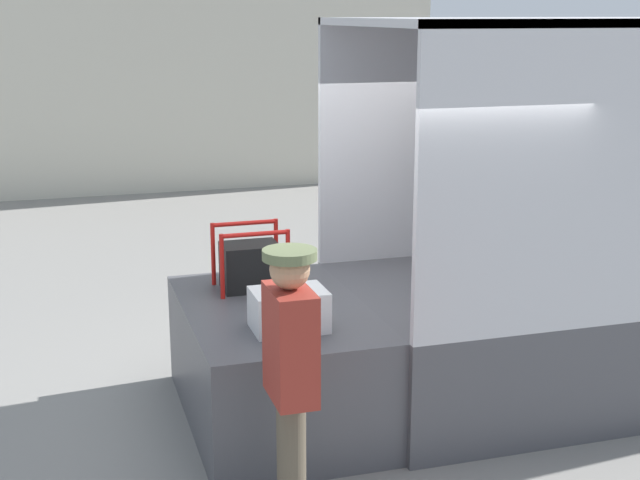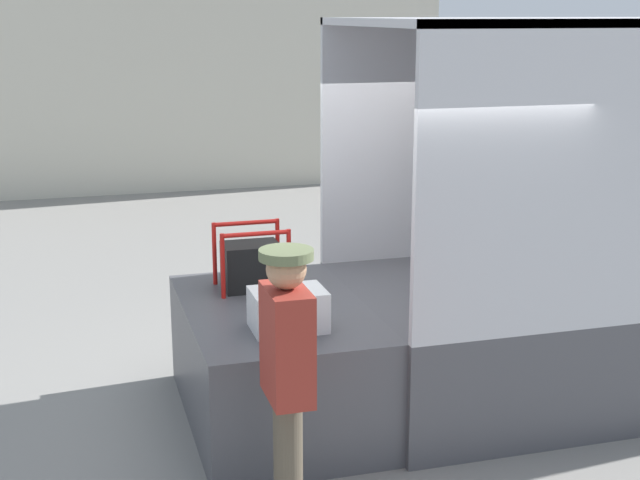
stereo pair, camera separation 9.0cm
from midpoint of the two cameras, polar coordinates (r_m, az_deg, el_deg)
ground_plane at (r=7.31m, az=2.81°, el=-10.60°), size 160.00×160.00×0.00m
tailgate_deck at (r=6.96m, az=-2.48°, el=-7.84°), size 1.36×2.09×0.91m
microwave at (r=6.27m, az=-1.64°, el=-4.49°), size 0.52×0.38×0.29m
portable_generator at (r=7.19m, az=-3.94°, el=-1.58°), size 0.57×0.42×0.52m
worker_person at (r=5.29m, az=-1.62°, el=-7.71°), size 0.32×0.44×1.77m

